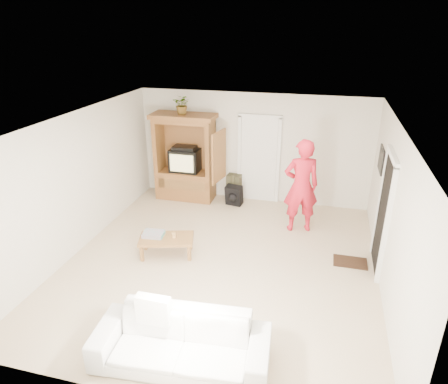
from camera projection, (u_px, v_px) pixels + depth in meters
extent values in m
plane|color=tan|center=(221.00, 263.00, 7.31)|extent=(6.00, 6.00, 0.00)
plane|color=white|center=(220.00, 123.00, 6.29)|extent=(6.00, 6.00, 0.00)
plane|color=silver|center=(253.00, 148.00, 9.47)|extent=(5.50, 0.00, 5.50)
plane|color=silver|center=(145.00, 312.00, 4.13)|extent=(5.50, 0.00, 5.50)
plane|color=silver|center=(78.00, 183.00, 7.43)|extent=(0.00, 6.00, 6.00)
plane|color=silver|center=(392.00, 216.00, 6.16)|extent=(0.00, 6.00, 6.00)
cube|color=brown|center=(186.00, 184.00, 9.90)|extent=(1.40, 0.60, 0.70)
cube|color=brown|center=(159.00, 145.00, 9.68)|extent=(0.10, 0.60, 1.20)
cube|color=brown|center=(211.00, 149.00, 9.38)|extent=(0.10, 0.60, 1.20)
cube|color=brown|center=(188.00, 144.00, 9.77)|extent=(1.40, 0.06, 1.20)
cube|color=brown|center=(183.00, 120.00, 9.27)|extent=(1.40, 0.60, 0.10)
cube|color=brown|center=(183.00, 116.00, 9.23)|extent=(1.52, 0.68, 0.10)
cube|color=brown|center=(219.00, 157.00, 8.88)|extent=(0.16, 0.67, 1.15)
cube|color=black|center=(185.00, 160.00, 9.68)|extent=(0.70, 0.52, 0.55)
cube|color=tan|center=(182.00, 163.00, 9.44)|extent=(0.58, 0.02, 0.42)
cube|color=black|center=(184.00, 148.00, 9.53)|extent=(0.55, 0.35, 0.08)
cube|color=#A57538|center=(182.00, 185.00, 9.61)|extent=(1.19, 0.03, 0.25)
cube|color=white|center=(259.00, 160.00, 9.52)|extent=(0.85, 0.05, 2.04)
cube|color=black|center=(383.00, 215.00, 6.81)|extent=(0.05, 0.90, 2.04)
cube|color=black|center=(381.00, 160.00, 7.74)|extent=(0.03, 0.60, 0.48)
cube|color=#382316|center=(350.00, 262.00, 7.31)|extent=(0.60, 0.40, 0.02)
imported|color=#4C7238|center=(182.00, 105.00, 9.10)|extent=(0.43, 0.38, 0.45)
imported|color=red|center=(301.00, 186.00, 8.10)|extent=(0.83, 0.66, 1.98)
imported|color=silver|center=(181.00, 342.00, 5.05)|extent=(2.29, 1.05, 0.65)
cube|color=#A57538|center=(166.00, 239.00, 7.42)|extent=(1.10, 0.79, 0.05)
cube|color=#A57538|center=(142.00, 254.00, 7.30)|extent=(0.07, 0.07, 0.32)
cube|color=#A57538|center=(146.00, 242.00, 7.68)|extent=(0.07, 0.07, 0.32)
cube|color=#A57538|center=(189.00, 253.00, 7.31)|extent=(0.07, 0.07, 0.32)
cube|color=#A57538|center=(191.00, 242.00, 7.69)|extent=(0.07, 0.07, 0.32)
cube|color=#D7476A|center=(153.00, 234.00, 7.45)|extent=(0.41, 0.32, 0.08)
cylinder|color=tan|center=(174.00, 235.00, 7.40)|extent=(0.08, 0.08, 0.10)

